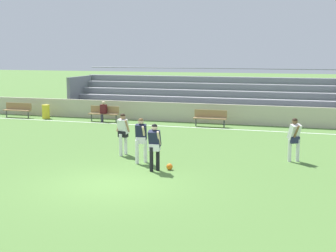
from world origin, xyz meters
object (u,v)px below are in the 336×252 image
Objects in this scene: player_white_dropping_back at (294,136)px; player_dark_wide_left at (141,136)px; soccer_ball at (170,167)px; trash_bin at (46,112)px; bench_centre_sideline at (210,117)px; bench_far_left at (18,109)px; player_white_challenging at (123,131)px; player_dark_deep_cover at (155,143)px; spectator_seated at (103,110)px; bleacher_stand at (200,96)px; bench_near_bin at (104,112)px.

player_dark_wide_left is at bearing -159.79° from player_white_dropping_back.
player_white_dropping_back is 4.84m from soccer_ball.
player_white_dropping_back is at bearing -26.29° from trash_bin.
trash_bin is (-10.23, 0.10, -0.13)m from bench_centre_sideline.
bench_far_left is 13.36m from player_white_challenging.
bench_centre_sideline is at bearing 123.29° from player_white_dropping_back.
player_dark_deep_cover is at bearing -48.51° from player_dark_wide_left.
spectator_seated is at bearing 147.00° from player_white_dropping_back.
bleacher_stand is 10.08× the size of player_dark_wide_left.
player_white_dropping_back is (4.82, -7.34, 0.41)m from bench_centre_sideline.
bench_near_bin is at bearing 0.00° from bench_far_left.
spectator_seated is 0.73× the size of player_white_challenging.
bench_far_left is at bearing 180.00° from bench_near_bin.
player_white_challenging is (8.62, -8.32, 0.56)m from trash_bin.
player_white_challenging is 1.02× the size of player_white_dropping_back.
player_white_dropping_back reaches higher than bench_near_bin.
bench_far_left is 18.48m from player_white_dropping_back.
bench_near_bin is 1.09× the size of player_dark_wide_left.
player_dark_deep_cover is 2.86m from player_white_challenging.
player_dark_wide_left is 5.62m from player_white_dropping_back.
bleacher_stand is 12.84m from player_white_dropping_back.
spectator_seated is at bearing 123.46° from player_dark_deep_cover.
player_dark_deep_cover reaches higher than bench_centre_sideline.
player_dark_deep_cover is at bearing -146.43° from soccer_ball.
bleacher_stand reaches higher than trash_bin.
player_dark_deep_cover is 1.00× the size of player_white_dropping_back.
trash_bin is 3.81× the size of soccer_ball.
bench_far_left is 16.20m from player_dark_deep_cover.
bench_centre_sideline is at bearing 92.23° from player_dark_deep_cover.
bench_centre_sideline is 10.23m from trash_bin.
trash_bin is 11.99m from player_white_challenging.
soccer_ball is (0.84, -9.96, -0.44)m from bench_centre_sideline.
bench_far_left is 1.11× the size of player_dark_deep_cover.
bleacher_stand reaches higher than player_dark_deep_cover.
trash_bin is 0.52× the size of player_dark_deep_cover.
bleacher_stand reaches higher than player_white_dropping_back.
soccer_ball is at bearing -146.59° from player_white_dropping_back.
bench_centre_sideline is at bearing 0.00° from bench_far_left.
player_dark_deep_cover is (10.63, -10.35, 0.54)m from trash_bin.
bench_centre_sideline is 1.00× the size of bench_near_bin.
spectator_seated is 9.36m from player_white_challenging.
spectator_seated is (5.85, -0.12, 0.16)m from bench_far_left.
bench_far_left is at bearing 180.00° from bench_centre_sideline.
bench_centre_sideline is 1.09× the size of player_dark_wide_left.
player_dark_wide_left is at bearing 131.49° from player_dark_deep_cover.
trash_bin is (-3.93, 0.10, -0.13)m from bench_near_bin.
soccer_ball is (2.38, -13.77, -1.17)m from bleacher_stand.
player_white_dropping_back is (16.96, -7.34, 0.41)m from bench_far_left.
player_dark_deep_cover is 1.00m from soccer_ball.
bench_near_bin is 13.32m from player_white_dropping_back.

